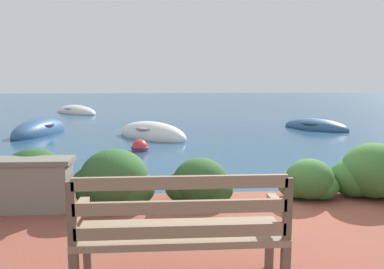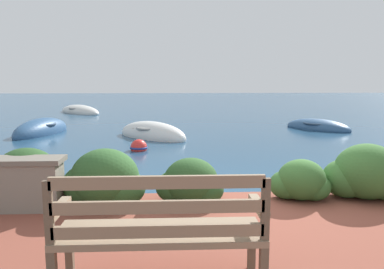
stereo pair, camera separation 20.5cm
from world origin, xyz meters
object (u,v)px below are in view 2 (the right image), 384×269
Objects in this scene: rowboat_nearest at (152,135)px; mooring_buoy at (139,147)px; rowboat_mid at (41,132)px; rowboat_outer at (80,112)px; rowboat_far at (318,128)px; park_bench at (160,228)px.

rowboat_nearest is 5.67× the size of mooring_buoy.
rowboat_mid is 0.90× the size of rowboat_outer.
rowboat_far is (5.75, 1.61, -0.02)m from rowboat_nearest.
rowboat_far is at bearing -121.34° from rowboat_nearest.
mooring_buoy is (-5.97, -3.64, 0.02)m from rowboat_far.
park_bench reaches higher than rowboat_far.
park_bench reaches higher than mooring_buoy.
park_bench is 3.42× the size of mooring_buoy.
rowboat_nearest is 0.81× the size of rowboat_outer.
rowboat_far is at bearing 107.26° from rowboat_mid.
rowboat_nearest is 1.01× the size of rowboat_far.
rowboat_mid is (-3.66, 0.94, 0.00)m from rowboat_nearest.
rowboat_nearest is 2.04m from mooring_buoy.
rowboat_outer is 6.97× the size of mooring_buoy.
rowboat_outer is at bearing -19.86° from rowboat_nearest.
rowboat_outer is (-0.58, 7.33, -0.01)m from rowboat_mid.
rowboat_nearest is at bearing 95.49° from park_bench.
rowboat_mid is at bearing 28.62° from rowboat_nearest.
park_bench is at bearing -26.17° from rowboat_outer.
rowboat_mid is 6.27× the size of mooring_buoy.
rowboat_outer is (-9.99, 6.66, 0.00)m from rowboat_far.
rowboat_nearest is (-0.58, 8.69, -0.63)m from park_bench.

